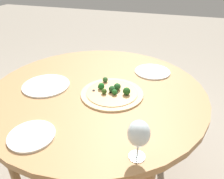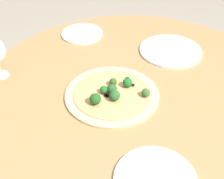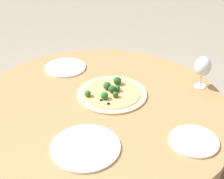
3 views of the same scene
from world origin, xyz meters
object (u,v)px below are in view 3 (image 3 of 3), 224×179
object	(u,v)px
wine_glass	(203,67)
plate_far	(65,68)
plate_side	(86,147)
plate_near	(194,141)
pizza	(112,93)

from	to	relation	value
wine_glass	plate_far	xyz separation A→B (m)	(0.06, -0.76, -0.11)
wine_glass	plate_side	distance (m)	0.75
plate_near	plate_far	distance (m)	0.88
plate_side	wine_glass	bearing A→B (deg)	149.85
wine_glass	plate_side	size ratio (longest dim) A/B	0.61
plate_near	wine_glass	bearing A→B (deg)	-176.36
plate_near	plate_far	size ratio (longest dim) A/B	0.85
pizza	plate_far	xyz separation A→B (m)	(-0.17, -0.35, -0.01)
pizza	plate_side	xyz separation A→B (m)	(0.41, 0.04, -0.01)
pizza	plate_near	world-z (taller)	pizza
plate_near	plate_side	bearing A→B (deg)	-65.25
wine_glass	pizza	bearing A→B (deg)	-60.35
plate_far	plate_side	size ratio (longest dim) A/B	0.85
plate_near	plate_far	xyz separation A→B (m)	(-0.39, -0.79, 0.00)
wine_glass	plate_far	world-z (taller)	wine_glass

